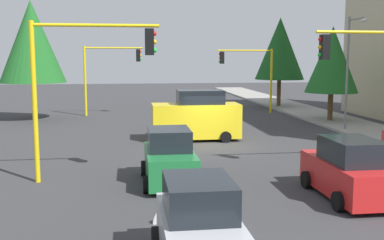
{
  "coord_description": "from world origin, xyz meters",
  "views": [
    {
      "loc": [
        23.32,
        -4.14,
        4.53
      ],
      "look_at": [
        -1.41,
        -0.79,
        1.2
      ],
      "focal_mm": 43.75,
      "sensor_mm": 36.0,
      "label": 1
    }
  ],
  "objects_px": {
    "tree_roadside_far": "(280,49)",
    "delivery_van_yellow": "(196,117)",
    "car_silver": "(200,230)",
    "traffic_signal_far_right": "(109,66)",
    "tree_opposite_side": "(32,42)",
    "street_lamp_curbside": "(351,61)",
    "traffic_signal_near_right": "(84,69)",
    "tree_roadside_mid": "(332,60)",
    "car_green": "(170,159)",
    "car_red": "(349,171)",
    "traffic_signal_far_left": "(249,67)",
    "traffic_signal_near_left": "(380,71)"
  },
  "relations": [
    {
      "from": "traffic_signal_far_left",
      "to": "traffic_signal_near_right",
      "type": "xyz_separation_m",
      "value": [
        20.0,
        -11.35,
        0.38
      ]
    },
    {
      "from": "tree_roadside_far",
      "to": "traffic_signal_far_left",
      "type": "bearing_deg",
      "value": -44.05
    },
    {
      "from": "traffic_signal_near_right",
      "to": "tree_roadside_far",
      "type": "distance_m",
      "value": 28.45
    },
    {
      "from": "traffic_signal_near_right",
      "to": "tree_opposite_side",
      "type": "xyz_separation_m",
      "value": [
        -18.0,
        -5.28,
        1.55
      ]
    },
    {
      "from": "traffic_signal_near_right",
      "to": "car_silver",
      "type": "relative_size",
      "value": 1.56
    },
    {
      "from": "tree_roadside_mid",
      "to": "car_red",
      "type": "bearing_deg",
      "value": -22.25
    },
    {
      "from": "tree_roadside_mid",
      "to": "delivery_van_yellow",
      "type": "relative_size",
      "value": 1.4
    },
    {
      "from": "delivery_van_yellow",
      "to": "car_green",
      "type": "xyz_separation_m",
      "value": [
        8.75,
        -2.26,
        -0.39
      ]
    },
    {
      "from": "car_red",
      "to": "tree_opposite_side",
      "type": "bearing_deg",
      "value": -147.01
    },
    {
      "from": "traffic_signal_far_left",
      "to": "tree_roadside_mid",
      "type": "relative_size",
      "value": 0.79
    },
    {
      "from": "traffic_signal_far_left",
      "to": "car_silver",
      "type": "xyz_separation_m",
      "value": [
        27.9,
        -8.33,
        -2.85
      ]
    },
    {
      "from": "traffic_signal_near_right",
      "to": "tree_opposite_side",
      "type": "distance_m",
      "value": 18.82
    },
    {
      "from": "tree_roadside_far",
      "to": "delivery_van_yellow",
      "type": "distance_m",
      "value": 19.28
    },
    {
      "from": "car_red",
      "to": "tree_roadside_mid",
      "type": "bearing_deg",
      "value": 157.75
    },
    {
      "from": "car_silver",
      "to": "car_red",
      "type": "distance_m",
      "value": 7.18
    },
    {
      "from": "street_lamp_curbside",
      "to": "tree_opposite_side",
      "type": "relative_size",
      "value": 0.81
    },
    {
      "from": "delivery_van_yellow",
      "to": "tree_opposite_side",
      "type": "bearing_deg",
      "value": -133.49
    },
    {
      "from": "tree_opposite_side",
      "to": "tree_roadside_far",
      "type": "relative_size",
      "value": 1.06
    },
    {
      "from": "traffic_signal_far_right",
      "to": "traffic_signal_near_right",
      "type": "relative_size",
      "value": 0.93
    },
    {
      "from": "traffic_signal_near_left",
      "to": "car_green",
      "type": "xyz_separation_m",
      "value": [
        0.75,
        -8.41,
        -3.11
      ]
    },
    {
      "from": "tree_opposite_side",
      "to": "car_green",
      "type": "height_order",
      "value": "tree_opposite_side"
    },
    {
      "from": "traffic_signal_near_left",
      "to": "traffic_signal_near_right",
      "type": "height_order",
      "value": "traffic_signal_near_right"
    },
    {
      "from": "traffic_signal_far_right",
      "to": "car_green",
      "type": "xyz_separation_m",
      "value": [
        20.75,
        2.95,
        -2.97
      ]
    },
    {
      "from": "car_red",
      "to": "tree_roadside_far",
      "type": "bearing_deg",
      "value": 166.42
    },
    {
      "from": "street_lamp_curbside",
      "to": "tree_opposite_side",
      "type": "height_order",
      "value": "tree_opposite_side"
    },
    {
      "from": "traffic_signal_near_right",
      "to": "delivery_van_yellow",
      "type": "height_order",
      "value": "traffic_signal_near_right"
    },
    {
      "from": "traffic_signal_far_left",
      "to": "car_green",
      "type": "distance_m",
      "value": 22.54
    },
    {
      "from": "traffic_signal_near_left",
      "to": "car_silver",
      "type": "xyz_separation_m",
      "value": [
        7.9,
        -8.4,
        -3.11
      ]
    },
    {
      "from": "tree_roadside_mid",
      "to": "delivery_van_yellow",
      "type": "xyz_separation_m",
      "value": [
        6.0,
        -10.46,
        -3.1
      ]
    },
    {
      "from": "traffic_signal_near_right",
      "to": "tree_roadside_far",
      "type": "bearing_deg",
      "value": 147.62
    },
    {
      "from": "street_lamp_curbside",
      "to": "car_red",
      "type": "relative_size",
      "value": 1.71
    },
    {
      "from": "traffic_signal_far_left",
      "to": "traffic_signal_near_left",
      "type": "distance_m",
      "value": 20.0
    },
    {
      "from": "traffic_signal_far_right",
      "to": "car_red",
      "type": "xyz_separation_m",
      "value": [
        23.39,
        8.55,
        -2.96
      ]
    },
    {
      "from": "street_lamp_curbside",
      "to": "delivery_van_yellow",
      "type": "distance_m",
      "value": 10.26
    },
    {
      "from": "traffic_signal_near_right",
      "to": "tree_roadside_mid",
      "type": "distance_m",
      "value": 21.05
    },
    {
      "from": "traffic_signal_near_left",
      "to": "delivery_van_yellow",
      "type": "relative_size",
      "value": 1.18
    },
    {
      "from": "delivery_van_yellow",
      "to": "car_silver",
      "type": "xyz_separation_m",
      "value": [
        15.9,
        -2.24,
        -0.39
      ]
    },
    {
      "from": "tree_roadside_mid",
      "to": "delivery_van_yellow",
      "type": "distance_m",
      "value": 12.45
    },
    {
      "from": "car_green",
      "to": "car_silver",
      "type": "relative_size",
      "value": 1.0
    },
    {
      "from": "street_lamp_curbside",
      "to": "tree_roadside_far",
      "type": "height_order",
      "value": "tree_roadside_far"
    },
    {
      "from": "traffic_signal_near_left",
      "to": "tree_opposite_side",
      "type": "relative_size",
      "value": 0.66
    },
    {
      "from": "traffic_signal_far_right",
      "to": "tree_opposite_side",
      "type": "relative_size",
      "value": 0.63
    },
    {
      "from": "traffic_signal_near_right",
      "to": "tree_opposite_side",
      "type": "height_order",
      "value": "tree_opposite_side"
    },
    {
      "from": "traffic_signal_far_right",
      "to": "car_green",
      "type": "relative_size",
      "value": 1.46
    },
    {
      "from": "tree_opposite_side",
      "to": "traffic_signal_far_right",
      "type": "bearing_deg",
      "value": 110.53
    },
    {
      "from": "street_lamp_curbside",
      "to": "car_green",
      "type": "distance_m",
      "value": 16.16
    },
    {
      "from": "traffic_signal_far_left",
      "to": "traffic_signal_near_left",
      "type": "height_order",
      "value": "traffic_signal_near_left"
    },
    {
      "from": "tree_opposite_side",
      "to": "tree_roadside_far",
      "type": "distance_m",
      "value": 21.36
    },
    {
      "from": "traffic_signal_near_left",
      "to": "car_red",
      "type": "distance_m",
      "value": 5.39
    },
    {
      "from": "traffic_signal_far_right",
      "to": "street_lamp_curbside",
      "type": "height_order",
      "value": "street_lamp_curbside"
    }
  ]
}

